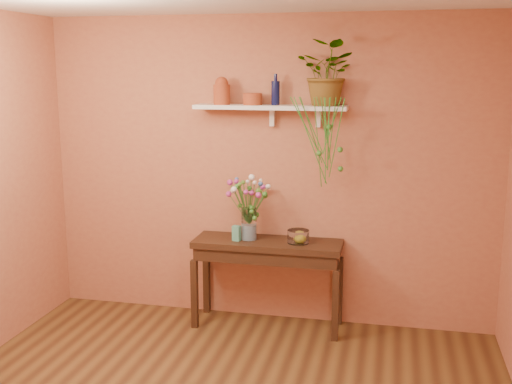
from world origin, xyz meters
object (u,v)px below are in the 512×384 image
object	(u,v)px
glass_bowl	(298,237)
blue_bottle	(275,92)
sideboard	(268,253)
terracotta_jug	(222,91)
glass_vase	(249,226)
bouquet	(249,194)
spider_plant	(329,73)

from	to	relation	value
glass_bowl	blue_bottle	bearing A→B (deg)	150.27
sideboard	glass_bowl	bearing A→B (deg)	-2.26
terracotta_jug	glass_bowl	world-z (taller)	terracotta_jug
terracotta_jug	glass_bowl	bearing A→B (deg)	-7.49
glass_bowl	glass_vase	bearing A→B (deg)	177.36
sideboard	blue_bottle	xyz separation A→B (m)	(0.04, 0.12, 1.38)
sideboard	bouquet	bearing A→B (deg)	-179.31
glass_vase	bouquet	xyz separation A→B (m)	(0.00, -0.01, 0.29)
sideboard	bouquet	size ratio (longest dim) A/B	2.79
bouquet	glass_bowl	distance (m)	0.56
glass_vase	spider_plant	bearing A→B (deg)	9.43
glass_vase	sideboard	bearing A→B (deg)	-3.24
spider_plant	terracotta_jug	bearing A→B (deg)	-177.60
blue_bottle	glass_vase	bearing A→B (deg)	-151.65
sideboard	terracotta_jug	bearing A→B (deg)	169.23
blue_bottle	spider_plant	distance (m)	0.47
spider_plant	bouquet	bearing A→B (deg)	-169.55
terracotta_jug	blue_bottle	distance (m)	0.46
terracotta_jug	bouquet	size ratio (longest dim) A/B	0.51
sideboard	glass_bowl	world-z (taller)	glass_bowl
blue_bottle	glass_vase	world-z (taller)	blue_bottle
glass_vase	bouquet	world-z (taller)	bouquet
blue_bottle	spider_plant	world-z (taller)	spider_plant
bouquet	glass_bowl	bearing A→B (deg)	-1.13
spider_plant	sideboard	bearing A→B (deg)	-166.31
bouquet	blue_bottle	bearing A→B (deg)	31.09
glass_vase	glass_bowl	xyz separation A→B (m)	(0.44, -0.02, -0.07)
terracotta_jug	bouquet	distance (m)	0.90
spider_plant	glass_bowl	size ratio (longest dim) A/B	2.87
blue_bottle	terracotta_jug	bearing A→B (deg)	-174.92
bouquet	glass_bowl	size ratio (longest dim) A/B	2.48
sideboard	bouquet	distance (m)	0.55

